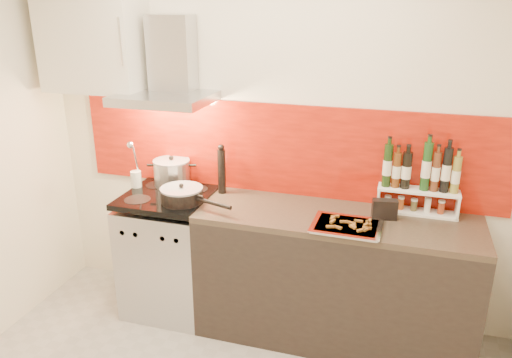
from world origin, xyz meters
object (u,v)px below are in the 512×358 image
(counter, at_px, (334,277))
(saute_pan, at_px, (183,195))
(baking_tray, at_px, (347,226))
(range_stove, at_px, (171,254))
(pepper_mill, at_px, (222,170))
(stock_pot, at_px, (172,173))

(counter, xyz_separation_m, saute_pan, (-1.03, -0.10, 0.51))
(counter, relative_size, baking_tray, 4.26)
(range_stove, distance_m, saute_pan, 0.55)
(range_stove, distance_m, pepper_mill, 0.74)
(saute_pan, bearing_deg, baking_tray, -3.51)
(pepper_mill, bearing_deg, counter, -11.14)
(saute_pan, bearing_deg, counter, 5.36)
(saute_pan, height_order, baking_tray, saute_pan)
(counter, xyz_separation_m, baking_tray, (0.08, -0.17, 0.47))
(range_stove, height_order, pepper_mill, pepper_mill)
(counter, relative_size, saute_pan, 3.31)
(stock_pot, distance_m, baking_tray, 1.37)
(saute_pan, bearing_deg, range_stove, 150.88)
(counter, bearing_deg, pepper_mill, 168.86)
(counter, height_order, stock_pot, stock_pot)
(stock_pot, relative_size, baking_tray, 0.63)
(counter, distance_m, pepper_mill, 1.07)
(baking_tray, bearing_deg, saute_pan, 176.49)
(counter, height_order, pepper_mill, pepper_mill)
(counter, height_order, saute_pan, saute_pan)
(range_stove, distance_m, baking_tray, 1.37)
(counter, bearing_deg, baking_tray, -64.36)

